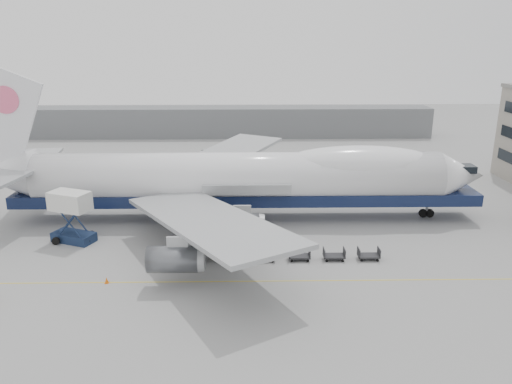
{
  "coord_description": "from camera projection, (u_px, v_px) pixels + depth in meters",
  "views": [
    {
      "loc": [
        1.08,
        -50.31,
        22.97
      ],
      "look_at": [
        2.11,
        6.0,
        5.5
      ],
      "focal_mm": 35.0,
      "sensor_mm": 36.0,
      "label": 1
    }
  ],
  "objects": [
    {
      "name": "dolly_6",
      "position": [
        369.0,
        255.0,
        53.81
      ],
      "size": [
        2.3,
        1.35,
        1.3
      ],
      "color": "#2D2D30",
      "rests_on": "ground"
    },
    {
      "name": "dolly_4",
      "position": [
        299.0,
        255.0,
        53.68
      ],
      "size": [
        2.3,
        1.35,
        1.3
      ],
      "color": "#2D2D30",
      "rests_on": "ground"
    },
    {
      "name": "ground",
      "position": [
        238.0,
        256.0,
        54.83
      ],
      "size": [
        260.0,
        260.0,
        0.0
      ],
      "primitive_type": "plane",
      "color": "gray",
      "rests_on": "ground"
    },
    {
      "name": "dolly_2",
      "position": [
        230.0,
        256.0,
        53.55
      ],
      "size": [
        2.3,
        1.35,
        1.3
      ],
      "color": "#2D2D30",
      "rests_on": "ground"
    },
    {
      "name": "airliner",
      "position": [
        244.0,
        177.0,
        64.64
      ],
      "size": [
        67.0,
        55.3,
        19.98
      ],
      "color": "white",
      "rests_on": "ground"
    },
    {
      "name": "apron_line",
      "position": [
        237.0,
        281.0,
        49.1
      ],
      "size": [
        60.0,
        0.15,
        0.01
      ],
      "primitive_type": "cube",
      "color": "gold",
      "rests_on": "ground"
    },
    {
      "name": "dolly_1",
      "position": [
        195.0,
        256.0,
        53.48
      ],
      "size": [
        2.3,
        1.35,
        1.3
      ],
      "color": "#2D2D30",
      "rests_on": "ground"
    },
    {
      "name": "dolly_0",
      "position": [
        160.0,
        257.0,
        53.42
      ],
      "size": [
        2.3,
        1.35,
        1.3
      ],
      "color": "#2D2D30",
      "rests_on": "ground"
    },
    {
      "name": "dolly_5",
      "position": [
        334.0,
        255.0,
        53.74
      ],
      "size": [
        2.3,
        1.35,
        1.3
      ],
      "color": "#2D2D30",
      "rests_on": "ground"
    },
    {
      "name": "traffic_cone",
      "position": [
        107.0,
        280.0,
        48.7
      ],
      "size": [
        0.42,
        0.42,
        0.62
      ],
      "rotation": [
        0.0,
        0.0,
        -0.21
      ],
      "color": "#DF610B",
      "rests_on": "ground"
    },
    {
      "name": "catering_truck",
      "position": [
        71.0,
        214.0,
        57.79
      ],
      "size": [
        5.46,
        4.63,
        6.09
      ],
      "rotation": [
        0.0,
        0.0,
        -0.39
      ],
      "color": "#172645",
      "rests_on": "ground"
    },
    {
      "name": "dolly_3",
      "position": [
        265.0,
        256.0,
        53.61
      ],
      "size": [
        2.3,
        1.35,
        1.3
      ],
      "color": "#2D2D30",
      "rests_on": "ground"
    },
    {
      "name": "hangar",
      "position": [
        201.0,
        122.0,
        120.47
      ],
      "size": [
        110.0,
        8.0,
        7.0
      ],
      "primitive_type": "cube",
      "color": "slate",
      "rests_on": "ground"
    }
  ]
}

